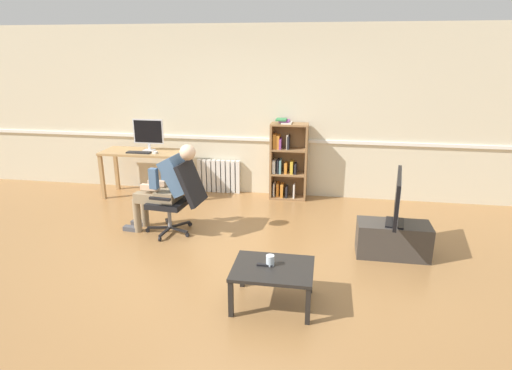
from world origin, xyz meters
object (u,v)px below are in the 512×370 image
Objects in this scene: imac_monitor at (148,133)px; drinking_glass at (270,260)px; spare_remote at (265,265)px; keyboard at (139,152)px; bookshelf at (287,161)px; computer_desk at (144,158)px; radiator at (219,176)px; coffee_table at (273,272)px; computer_mouse at (155,152)px; tv_stand at (393,239)px; tv_screen at (397,198)px; office_chair at (179,195)px; person_seated at (166,185)px.

drinking_glass is at bearing -50.18° from imac_monitor.
spare_remote is at bearing -50.95° from imac_monitor.
keyboard is 0.30× the size of bookshelf.
bookshelf is at bearing 7.21° from computer_desk.
bookshelf is 1.20m from radiator.
imac_monitor is 3.80m from coffee_table.
tv_stand is at bearing -22.51° from computer_mouse.
tv_stand is 1.77m from drinking_glass.
computer_desk is at bearing 41.44° from spare_remote.
tv_screen reaches higher than coffee_table.
office_chair is at bearing -126.69° from bookshelf.
office_chair is 1.94m from spare_remote.
coffee_table is at bearing -67.30° from radiator.
person_seated is at bearing -90.00° from office_chair.
person_seated reaches higher than spare_remote.
office_chair is at bearing -92.54° from radiator.
computer_desk is 1.77× the size of coffee_table.
office_chair reaches higher than coffee_table.
keyboard is 4.04m from tv_stand.
bookshelf reaches higher than tv_stand.
keyboard is at bearing -132.98° from office_chair.
spare_remote is at bearing 171.18° from coffee_table.
imac_monitor is 0.42× the size of person_seated.
radiator reaches higher than drinking_glass.
person_seated is (0.82, -1.42, -0.40)m from imac_monitor.
imac_monitor is 0.36m from keyboard.
computer_desk reaches higher than drinking_glass.
keyboard is at bearing 43.05° from spare_remote.
bookshelf is 3.05m from drinking_glass.
keyboard is 3.65m from coffee_table.
imac_monitor is at bearing 129.82° from drinking_glass.
radiator reaches higher than tv_stand.
drinking_glass is at bearing -66.46° from spare_remote.
person_seated is (-0.25, -1.73, 0.37)m from radiator.
tv_screen reaches higher than tv_stand.
tv_screen is (3.47, -1.44, -0.06)m from computer_mouse.
spare_remote is at bearing -157.13° from drinking_glass.
computer_desk is 3.74m from coffee_table.
tv_stand is 8.22× the size of drinking_glass.
person_seated is 2.16m from coffee_table.
person_seated reaches higher than tv_stand.
person_seated is at bearing -60.14° from imac_monitor.
computer_mouse is 3.80m from tv_stand.
keyboard is 0.46× the size of tv_stand.
bookshelf is 1.49× the size of tv_screen.
tv_screen is at bearing -24.17° from imac_monitor.
computer_desk is 2.63× the size of imac_monitor.
spare_remote is at bearing -51.13° from computer_mouse.
computer_desk is 1.73m from office_chair.
keyboard reaches higher than coffee_table.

